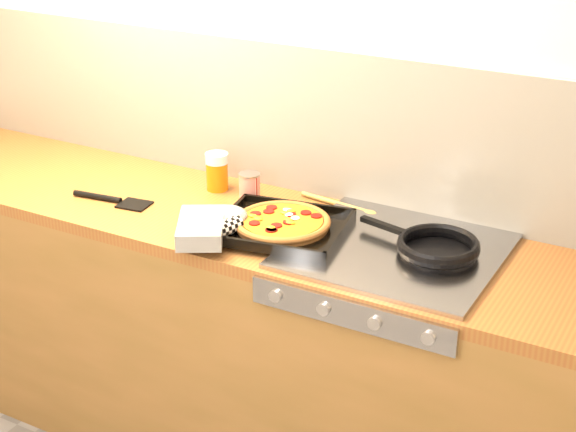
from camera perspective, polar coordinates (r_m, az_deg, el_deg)
The scene contains 9 objects.
room_shell at distance 2.93m, azimuth 1.22°, elevation 6.13°, with size 3.20×3.20×3.20m.
counter_run at distance 3.00m, azimuth -1.50°, elevation -8.23°, with size 3.20×0.62×0.90m.
stovetop at distance 2.60m, azimuth 6.98°, elevation -2.28°, with size 0.60×0.56×0.02m, color #9B9CA1.
pizza_on_tray at distance 2.67m, azimuth -1.79°, elevation -0.52°, with size 0.51×0.50×0.06m.
frying_pan at distance 2.57m, azimuth 9.59°, elevation -2.00°, with size 0.42×0.29×0.04m.
tomato_can at distance 2.91m, azimuth -2.50°, elevation 1.83°, with size 0.09×0.09×0.10m.
juice_glass at distance 3.01m, azimuth -4.61°, elevation 2.90°, with size 0.08×0.08×0.13m.
wooden_spoon at distance 2.88m, azimuth 3.80°, elevation 0.63°, with size 0.30×0.07×0.02m.
black_spatula at distance 2.98m, azimuth -11.27°, elevation 1.03°, with size 0.29×0.10×0.02m.
Camera 1 is at (1.30, -1.07, 2.05)m, focal length 55.00 mm.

